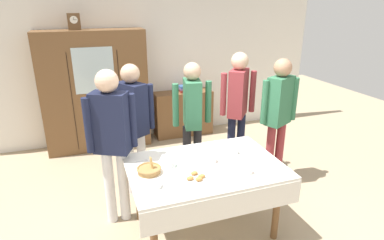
# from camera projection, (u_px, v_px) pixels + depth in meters

# --- Properties ---
(ground_plane) EXTENTS (12.00, 12.00, 0.00)m
(ground_plane) POSITION_uv_depth(u_px,v_px,m) (198.00, 216.00, 3.69)
(ground_plane) COLOR tan
(ground_plane) RESTS_ON ground
(back_wall) EXTENTS (6.40, 0.10, 2.70)m
(back_wall) POSITION_uv_depth(u_px,v_px,m) (146.00, 62.00, 5.56)
(back_wall) COLOR silver
(back_wall) RESTS_ON ground
(dining_table) EXTENTS (1.55, 1.06, 0.77)m
(dining_table) POSITION_uv_depth(u_px,v_px,m) (206.00, 176.00, 3.25)
(dining_table) COLOR brown
(dining_table) RESTS_ON ground
(wall_cabinet) EXTENTS (1.64, 0.46, 1.93)m
(wall_cabinet) POSITION_uv_depth(u_px,v_px,m) (96.00, 91.00, 5.16)
(wall_cabinet) COLOR brown
(wall_cabinet) RESTS_ON ground
(mantel_clock) EXTENTS (0.18, 0.11, 0.24)m
(mantel_clock) POSITION_uv_depth(u_px,v_px,m) (74.00, 22.00, 4.72)
(mantel_clock) COLOR brown
(mantel_clock) RESTS_ON wall_cabinet
(bookshelf_low) EXTENTS (1.05, 0.35, 0.82)m
(bookshelf_low) POSITION_uv_depth(u_px,v_px,m) (183.00, 113.00, 5.86)
(bookshelf_low) COLOR brown
(bookshelf_low) RESTS_ON ground
(book_stack) EXTENTS (0.16, 0.22, 0.11)m
(book_stack) POSITION_uv_depth(u_px,v_px,m) (183.00, 89.00, 5.70)
(book_stack) COLOR #99332D
(book_stack) RESTS_ON bookshelf_low
(tea_cup_near_right) EXTENTS (0.13, 0.13, 0.06)m
(tea_cup_near_right) POSITION_uv_depth(u_px,v_px,m) (249.00, 171.00, 3.07)
(tea_cup_near_right) COLOR white
(tea_cup_near_right) RESTS_ON dining_table
(tea_cup_mid_right) EXTENTS (0.13, 0.13, 0.06)m
(tea_cup_mid_right) POSITION_uv_depth(u_px,v_px,m) (157.00, 186.00, 2.83)
(tea_cup_mid_right) COLOR white
(tea_cup_mid_right) RESTS_ON dining_table
(tea_cup_far_left) EXTENTS (0.13, 0.13, 0.06)m
(tea_cup_far_left) POSITION_uv_depth(u_px,v_px,m) (235.00, 152.00, 3.47)
(tea_cup_far_left) COLOR white
(tea_cup_far_left) RESTS_ON dining_table
(tea_cup_front_edge) EXTENTS (0.13, 0.13, 0.06)m
(tea_cup_front_edge) POSITION_uv_depth(u_px,v_px,m) (172.00, 165.00, 3.19)
(tea_cup_front_edge) COLOR silver
(tea_cup_front_edge) RESTS_ON dining_table
(tea_cup_center) EXTENTS (0.13, 0.13, 0.06)m
(tea_cup_center) POSITION_uv_depth(u_px,v_px,m) (213.00, 160.00, 3.28)
(tea_cup_center) COLOR white
(tea_cup_center) RESTS_ON dining_table
(bread_basket) EXTENTS (0.24, 0.24, 0.16)m
(bread_basket) POSITION_uv_depth(u_px,v_px,m) (149.00, 170.00, 3.09)
(bread_basket) COLOR #9E7542
(bread_basket) RESTS_ON dining_table
(pastry_plate) EXTENTS (0.28, 0.28, 0.05)m
(pastry_plate) POSITION_uv_depth(u_px,v_px,m) (196.00, 178.00, 2.98)
(pastry_plate) COLOR white
(pastry_plate) RESTS_ON dining_table
(spoon_mid_left) EXTENTS (0.12, 0.02, 0.01)m
(spoon_mid_left) POSITION_uv_depth(u_px,v_px,m) (240.00, 147.00, 3.64)
(spoon_mid_left) COLOR silver
(spoon_mid_left) RESTS_ON dining_table
(spoon_near_left) EXTENTS (0.12, 0.02, 0.01)m
(spoon_near_left) POSITION_uv_depth(u_px,v_px,m) (144.00, 161.00, 3.32)
(spoon_near_left) COLOR silver
(spoon_near_left) RESTS_ON dining_table
(spoon_mid_right) EXTENTS (0.12, 0.02, 0.01)m
(spoon_mid_right) POSITION_uv_depth(u_px,v_px,m) (262.00, 158.00, 3.39)
(spoon_mid_right) COLOR silver
(spoon_mid_right) RESTS_ON dining_table
(person_behind_table_left) EXTENTS (0.52, 0.39, 1.64)m
(person_behind_table_left) POSITION_uv_depth(u_px,v_px,m) (192.00, 112.00, 4.09)
(person_behind_table_left) COLOR #232328
(person_behind_table_left) RESTS_ON ground
(person_by_cabinet) EXTENTS (0.52, 0.35, 1.72)m
(person_by_cabinet) POSITION_uv_depth(u_px,v_px,m) (112.00, 134.00, 3.28)
(person_by_cabinet) COLOR silver
(person_by_cabinet) RESTS_ON ground
(person_near_right_end) EXTENTS (0.52, 0.40, 1.72)m
(person_near_right_end) POSITION_uv_depth(u_px,v_px,m) (238.00, 101.00, 4.36)
(person_near_right_end) COLOR #191E38
(person_near_right_end) RESTS_ON ground
(person_beside_shelf) EXTENTS (0.52, 0.41, 1.67)m
(person_beside_shelf) POSITION_uv_depth(u_px,v_px,m) (133.00, 118.00, 3.84)
(person_beside_shelf) COLOR silver
(person_beside_shelf) RESTS_ON ground
(person_behind_table_right) EXTENTS (0.52, 0.34, 1.68)m
(person_behind_table_right) POSITION_uv_depth(u_px,v_px,m) (279.00, 109.00, 4.11)
(person_behind_table_right) COLOR #933338
(person_behind_table_right) RESTS_ON ground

